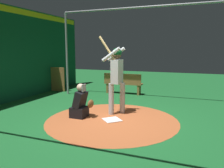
{
  "coord_description": "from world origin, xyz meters",
  "views": [
    {
      "loc": [
        2.03,
        -5.18,
        1.81
      ],
      "look_at": [
        0.0,
        0.0,
        0.95
      ],
      "focal_mm": 35.65,
      "sensor_mm": 36.0,
      "label": 1
    }
  ],
  "objects_px": {
    "home_plate": "(112,120)",
    "batter": "(117,74)",
    "catcher": "(81,104)",
    "bat_rack": "(54,80)",
    "bench": "(123,83)"
  },
  "relations": [
    {
      "from": "home_plate",
      "to": "batter",
      "type": "bearing_deg",
      "value": 99.54
    },
    {
      "from": "batter",
      "to": "catcher",
      "type": "height_order",
      "value": "batter"
    },
    {
      "from": "catcher",
      "to": "bat_rack",
      "type": "xyz_separation_m",
      "value": [
        -3.03,
        3.06,
        0.13
      ]
    },
    {
      "from": "catcher",
      "to": "bat_rack",
      "type": "bearing_deg",
      "value": 134.8
    },
    {
      "from": "bat_rack",
      "to": "catcher",
      "type": "bearing_deg",
      "value": -45.2
    },
    {
      "from": "catcher",
      "to": "home_plate",
      "type": "bearing_deg",
      "value": 4.47
    },
    {
      "from": "batter",
      "to": "bench",
      "type": "relative_size",
      "value": 1.38
    },
    {
      "from": "bat_rack",
      "to": "bench",
      "type": "distance_m",
      "value": 3.09
    },
    {
      "from": "home_plate",
      "to": "catcher",
      "type": "height_order",
      "value": "catcher"
    },
    {
      "from": "home_plate",
      "to": "bat_rack",
      "type": "height_order",
      "value": "bat_rack"
    },
    {
      "from": "batter",
      "to": "catcher",
      "type": "distance_m",
      "value": 1.29
    },
    {
      "from": "batter",
      "to": "home_plate",
      "type": "bearing_deg",
      "value": -80.46
    },
    {
      "from": "home_plate",
      "to": "batter",
      "type": "height_order",
      "value": "batter"
    },
    {
      "from": "home_plate",
      "to": "bat_rack",
      "type": "relative_size",
      "value": 0.4
    },
    {
      "from": "batter",
      "to": "catcher",
      "type": "bearing_deg",
      "value": -138.85
    }
  ]
}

